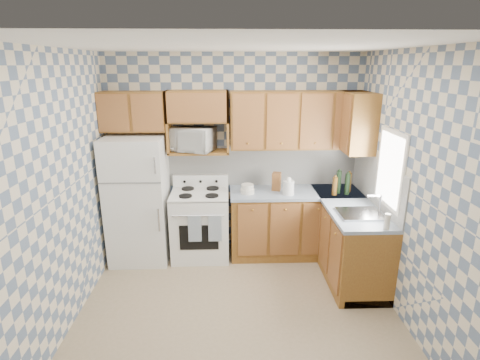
% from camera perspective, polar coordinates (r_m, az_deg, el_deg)
% --- Properties ---
extents(floor, '(3.40, 3.40, 0.00)m').
position_cam_1_polar(floor, '(4.27, -0.34, -19.37)').
color(floor, '#847253').
rests_on(floor, ground).
extents(back_wall, '(3.40, 0.02, 2.70)m').
position_cam_1_polar(back_wall, '(5.17, -0.88, 3.85)').
color(back_wall, slate).
rests_on(back_wall, ground).
extents(right_wall, '(0.02, 3.20, 2.70)m').
position_cam_1_polar(right_wall, '(4.05, 24.44, -1.55)').
color(right_wall, slate).
rests_on(right_wall, ground).
extents(backsplash_back, '(2.60, 0.02, 0.56)m').
position_cam_1_polar(backsplash_back, '(5.22, 3.53, 2.25)').
color(backsplash_back, silver).
rests_on(backsplash_back, back_wall).
extents(backsplash_right, '(0.02, 1.60, 0.56)m').
position_cam_1_polar(backsplash_right, '(4.78, 20.02, -0.19)').
color(backsplash_right, silver).
rests_on(backsplash_right, right_wall).
extents(refrigerator, '(0.75, 0.70, 1.68)m').
position_cam_1_polar(refrigerator, '(5.12, -15.22, -2.88)').
color(refrigerator, silver).
rests_on(refrigerator, floor).
extents(stove_body, '(0.76, 0.65, 0.90)m').
position_cam_1_polar(stove_body, '(5.16, -6.02, -6.83)').
color(stove_body, silver).
rests_on(stove_body, floor).
extents(cooktop, '(0.76, 0.65, 0.02)m').
position_cam_1_polar(cooktop, '(5.00, -6.18, -2.06)').
color(cooktop, silver).
rests_on(cooktop, stove_body).
extents(backguard, '(0.76, 0.08, 0.17)m').
position_cam_1_polar(backguard, '(5.23, -6.01, -0.08)').
color(backguard, silver).
rests_on(backguard, cooktop).
extents(dish_towel_left, '(0.17, 0.02, 0.35)m').
position_cam_1_polar(dish_towel_left, '(4.81, -6.91, -7.37)').
color(dish_towel_left, navy).
rests_on(dish_towel_left, stove_body).
extents(dish_towel_right, '(0.17, 0.02, 0.35)m').
position_cam_1_polar(dish_towel_right, '(4.79, -3.85, -7.36)').
color(dish_towel_right, navy).
rests_on(dish_towel_right, stove_body).
extents(base_cabinets_back, '(1.75, 0.60, 0.88)m').
position_cam_1_polar(base_cabinets_back, '(5.26, 8.32, -6.59)').
color(base_cabinets_back, brown).
rests_on(base_cabinets_back, floor).
extents(base_cabinets_right, '(0.60, 1.60, 0.88)m').
position_cam_1_polar(base_cabinets_right, '(4.95, 15.97, -8.65)').
color(base_cabinets_right, brown).
rests_on(base_cabinets_right, floor).
extents(countertop_back, '(1.77, 0.63, 0.04)m').
position_cam_1_polar(countertop_back, '(5.08, 8.55, -1.86)').
color(countertop_back, slate).
rests_on(countertop_back, base_cabinets_back).
extents(countertop_right, '(0.63, 1.60, 0.04)m').
position_cam_1_polar(countertop_right, '(4.77, 16.36, -3.67)').
color(countertop_right, slate).
rests_on(countertop_right, base_cabinets_right).
extents(upper_cabinets_back, '(1.75, 0.33, 0.74)m').
position_cam_1_polar(upper_cabinets_back, '(5.00, 8.75, 9.02)').
color(upper_cabinets_back, brown).
rests_on(upper_cabinets_back, back_wall).
extents(upper_cabinets_fridge, '(0.82, 0.33, 0.50)m').
position_cam_1_polar(upper_cabinets_fridge, '(5.04, -15.93, 10.02)').
color(upper_cabinets_fridge, brown).
rests_on(upper_cabinets_fridge, back_wall).
extents(upper_cabinets_right, '(0.33, 0.70, 0.74)m').
position_cam_1_polar(upper_cabinets_right, '(5.00, 17.25, 8.46)').
color(upper_cabinets_right, brown).
rests_on(upper_cabinets_right, right_wall).
extents(microwave_shelf, '(0.80, 0.33, 0.03)m').
position_cam_1_polar(microwave_shelf, '(5.00, -6.25, 4.29)').
color(microwave_shelf, brown).
rests_on(microwave_shelf, back_wall).
extents(microwave, '(0.66, 0.55, 0.31)m').
position_cam_1_polar(microwave, '(4.98, -7.35, 6.19)').
color(microwave, silver).
rests_on(microwave, microwave_shelf).
extents(sink, '(0.48, 0.40, 0.03)m').
position_cam_1_polar(sink, '(4.46, 17.81, -4.96)').
color(sink, '#B7B7BC').
rests_on(sink, countertop_right).
extents(window, '(0.02, 0.66, 0.86)m').
position_cam_1_polar(window, '(4.40, 21.93, 1.55)').
color(window, silver).
rests_on(window, right_wall).
extents(bottle_0, '(0.07, 0.07, 0.30)m').
position_cam_1_polar(bottle_0, '(5.07, 14.77, -0.30)').
color(bottle_0, black).
rests_on(bottle_0, countertop_back).
extents(bottle_1, '(0.07, 0.07, 0.28)m').
position_cam_1_polar(bottle_1, '(5.05, 16.04, -0.60)').
color(bottle_1, black).
rests_on(bottle_1, countertop_back).
extents(bottle_2, '(0.07, 0.07, 0.26)m').
position_cam_1_polar(bottle_2, '(5.16, 16.23, -0.36)').
color(bottle_2, '#523412').
rests_on(bottle_2, countertop_back).
extents(bottle_3, '(0.07, 0.07, 0.24)m').
position_cam_1_polar(bottle_3, '(4.99, 14.23, -0.91)').
color(bottle_3, '#523412').
rests_on(bottle_3, countertop_back).
extents(knife_block, '(0.14, 0.14, 0.24)m').
position_cam_1_polar(knife_block, '(5.04, 5.59, -0.21)').
color(knife_block, brown).
rests_on(knife_block, countertop_back).
extents(electric_kettle, '(0.14, 0.14, 0.18)m').
position_cam_1_polar(electric_kettle, '(4.90, 7.40, -1.16)').
color(electric_kettle, silver).
rests_on(electric_kettle, countertop_back).
extents(food_containers, '(0.18, 0.18, 0.12)m').
position_cam_1_polar(food_containers, '(4.91, 1.14, -1.35)').
color(food_containers, beige).
rests_on(food_containers, countertop_back).
extents(soap_bottle, '(0.06, 0.06, 0.17)m').
position_cam_1_polar(soap_bottle, '(4.14, 21.52, -5.91)').
color(soap_bottle, beige).
rests_on(soap_bottle, countertop_right).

